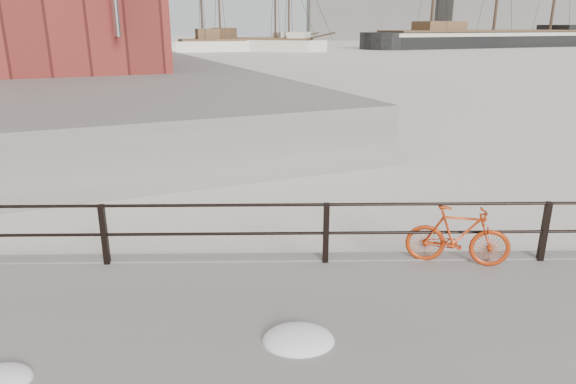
% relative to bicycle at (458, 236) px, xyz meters
% --- Properties ---
extents(ground, '(400.00, 400.00, 0.00)m').
position_rel_bicycle_xyz_m(ground, '(1.42, 0.25, -0.83)').
color(ground, white).
rests_on(ground, ground).
extents(far_quay, '(78.44, 148.07, 1.80)m').
position_rel_bicycle_xyz_m(far_quay, '(-38.58, 72.25, 0.07)').
color(far_quay, gray).
rests_on(far_quay, ground).
extents(guardrail, '(28.00, 0.10, 1.00)m').
position_rel_bicycle_xyz_m(guardrail, '(1.42, 0.10, 0.02)').
color(guardrail, black).
rests_on(guardrail, promenade).
extents(bicycle, '(1.61, 0.59, 0.96)m').
position_rel_bicycle_xyz_m(bicycle, '(0.00, 0.00, 0.00)').
color(bicycle, '#B3310B').
rests_on(bicycle, promenade).
extents(barque_black, '(64.18, 40.30, 34.48)m').
position_rel_bicycle_xyz_m(barque_black, '(36.76, 90.63, -0.83)').
color(barque_black, black).
rests_on(barque_black, ground).
extents(schooner_mid, '(27.25, 17.51, 18.49)m').
position_rel_bicycle_xyz_m(schooner_mid, '(-6.65, 77.48, -0.83)').
color(schooner_mid, beige).
rests_on(schooner_mid, ground).
extents(schooner_left, '(28.18, 18.89, 19.49)m').
position_rel_bicycle_xyz_m(schooner_left, '(-8.89, 77.46, -0.83)').
color(schooner_left, silver).
rests_on(schooner_left, ground).
extents(workboat_near, '(11.71, 4.58, 7.00)m').
position_rel_bicycle_xyz_m(workboat_near, '(-19.71, 29.85, -0.83)').
color(workboat_near, black).
rests_on(workboat_near, ground).
extents(workboat_far, '(11.01, 4.75, 7.00)m').
position_rel_bicycle_xyz_m(workboat_far, '(-27.70, 43.40, -0.83)').
color(workboat_far, black).
rests_on(workboat_far, ground).
extents(industrial_west, '(32.00, 18.00, 18.00)m').
position_rel_bicycle_xyz_m(industrial_west, '(21.42, 140.25, 8.17)').
color(industrial_west, gray).
rests_on(industrial_west, ground).
extents(industrial_east, '(20.00, 16.00, 14.00)m').
position_rel_bicycle_xyz_m(industrial_east, '(79.42, 150.25, 6.17)').
color(industrial_east, gray).
rests_on(industrial_east, ground).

